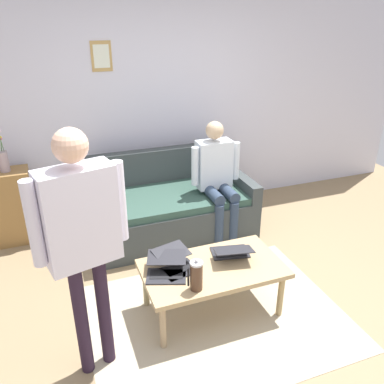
{
  "coord_description": "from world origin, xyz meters",
  "views": [
    {
      "loc": [
        1.21,
        2.3,
        2.32
      ],
      "look_at": [
        0.05,
        -0.81,
        0.8
      ],
      "focal_mm": 37.13,
      "sensor_mm": 36.0,
      "label": 1
    }
  ],
  "objects_px": {
    "laptop_center": "(177,264)",
    "person_standing": "(81,229)",
    "coffee_table": "(213,271)",
    "french_press": "(196,276)",
    "couch": "(172,207)",
    "laptop_right": "(166,269)",
    "flower_vase": "(3,158)",
    "side_shelf": "(13,207)",
    "laptop_left": "(231,252)",
    "person_seated": "(217,174)"
  },
  "relations": [
    {
      "from": "person_standing",
      "to": "laptop_left",
      "type": "bearing_deg",
      "value": -164.5
    },
    {
      "from": "laptop_right",
      "to": "french_press",
      "type": "height_order",
      "value": "french_press"
    },
    {
      "from": "laptop_right",
      "to": "side_shelf",
      "type": "bearing_deg",
      "value": -56.27
    },
    {
      "from": "flower_vase",
      "to": "side_shelf",
      "type": "bearing_deg",
      "value": 145.48
    },
    {
      "from": "coffee_table",
      "to": "person_standing",
      "type": "xyz_separation_m",
      "value": [
        0.98,
        0.24,
        0.73
      ]
    },
    {
      "from": "laptop_left",
      "to": "french_press",
      "type": "xyz_separation_m",
      "value": [
        0.43,
        0.3,
        0.08
      ]
    },
    {
      "from": "laptop_center",
      "to": "person_standing",
      "type": "relative_size",
      "value": 0.22
    },
    {
      "from": "couch",
      "to": "person_standing",
      "type": "bearing_deg",
      "value": 56.37
    },
    {
      "from": "side_shelf",
      "to": "couch",
      "type": "bearing_deg",
      "value": 166.19
    },
    {
      "from": "laptop_left",
      "to": "person_seated",
      "type": "relative_size",
      "value": 0.29
    },
    {
      "from": "coffee_table",
      "to": "side_shelf",
      "type": "xyz_separation_m",
      "value": [
        1.55,
        -1.8,
        0.01
      ]
    },
    {
      "from": "laptop_center",
      "to": "person_standing",
      "type": "xyz_separation_m",
      "value": [
        0.7,
        0.32,
        0.64
      ]
    },
    {
      "from": "coffee_table",
      "to": "laptop_left",
      "type": "xyz_separation_m",
      "value": [
        -0.21,
        -0.09,
        0.09
      ]
    },
    {
      "from": "coffee_table",
      "to": "french_press",
      "type": "height_order",
      "value": "french_press"
    },
    {
      "from": "laptop_center",
      "to": "flower_vase",
      "type": "distance_m",
      "value": 2.19
    },
    {
      "from": "side_shelf",
      "to": "laptop_right",
      "type": "bearing_deg",
      "value": 123.73
    },
    {
      "from": "laptop_center",
      "to": "flower_vase",
      "type": "height_order",
      "value": "flower_vase"
    },
    {
      "from": "person_standing",
      "to": "side_shelf",
      "type": "bearing_deg",
      "value": -74.39
    },
    {
      "from": "coffee_table",
      "to": "flower_vase",
      "type": "distance_m",
      "value": 2.44
    },
    {
      "from": "couch",
      "to": "coffee_table",
      "type": "xyz_separation_m",
      "value": [
        0.1,
        1.39,
        0.09
      ]
    },
    {
      "from": "coffee_table",
      "to": "person_seated",
      "type": "bearing_deg",
      "value": -114.84
    },
    {
      "from": "laptop_left",
      "to": "flower_vase",
      "type": "distance_m",
      "value": 2.5
    },
    {
      "from": "laptop_right",
      "to": "flower_vase",
      "type": "bearing_deg",
      "value": -56.26
    },
    {
      "from": "laptop_left",
      "to": "flower_vase",
      "type": "height_order",
      "value": "flower_vase"
    },
    {
      "from": "side_shelf",
      "to": "person_standing",
      "type": "xyz_separation_m",
      "value": [
        -0.57,
        2.04,
        0.71
      ]
    },
    {
      "from": "flower_vase",
      "to": "couch",
      "type": "bearing_deg",
      "value": 166.18
    },
    {
      "from": "coffee_table",
      "to": "laptop_right",
      "type": "height_order",
      "value": "laptop_right"
    },
    {
      "from": "laptop_center",
      "to": "person_seated",
      "type": "bearing_deg",
      "value": -127.11
    },
    {
      "from": "person_standing",
      "to": "person_seated",
      "type": "relative_size",
      "value": 1.36
    },
    {
      "from": "laptop_right",
      "to": "person_standing",
      "type": "distance_m",
      "value": 0.92
    },
    {
      "from": "coffee_table",
      "to": "laptop_center",
      "type": "bearing_deg",
      "value": -16.58
    },
    {
      "from": "laptop_right",
      "to": "french_press",
      "type": "bearing_deg",
      "value": 121.21
    },
    {
      "from": "french_press",
      "to": "person_standing",
      "type": "bearing_deg",
      "value": 2.04
    },
    {
      "from": "coffee_table",
      "to": "laptop_right",
      "type": "distance_m",
      "value": 0.39
    },
    {
      "from": "french_press",
      "to": "person_seated",
      "type": "relative_size",
      "value": 0.2
    },
    {
      "from": "coffee_table",
      "to": "french_press",
      "type": "distance_m",
      "value": 0.35
    },
    {
      "from": "flower_vase",
      "to": "laptop_center",
      "type": "bearing_deg",
      "value": 126.61
    },
    {
      "from": "person_standing",
      "to": "person_seated",
      "type": "xyz_separation_m",
      "value": [
        -1.52,
        -1.41,
        -0.39
      ]
    },
    {
      "from": "laptop_left",
      "to": "side_shelf",
      "type": "relative_size",
      "value": 0.46
    },
    {
      "from": "laptop_center",
      "to": "person_standing",
      "type": "bearing_deg",
      "value": 24.7
    },
    {
      "from": "laptop_left",
      "to": "french_press",
      "type": "relative_size",
      "value": 1.42
    },
    {
      "from": "side_shelf",
      "to": "laptop_left",
      "type": "bearing_deg",
      "value": 135.82
    },
    {
      "from": "person_standing",
      "to": "person_seated",
      "type": "height_order",
      "value": "person_standing"
    },
    {
      "from": "laptop_right",
      "to": "side_shelf",
      "type": "xyz_separation_m",
      "value": [
        1.18,
        -1.76,
        -0.07
      ]
    },
    {
      "from": "side_shelf",
      "to": "person_seated",
      "type": "distance_m",
      "value": 2.21
    },
    {
      "from": "coffee_table",
      "to": "couch",
      "type": "bearing_deg",
      "value": -94.2
    },
    {
      "from": "coffee_table",
      "to": "laptop_left",
      "type": "height_order",
      "value": "laptop_left"
    },
    {
      "from": "coffee_table",
      "to": "french_press",
      "type": "relative_size",
      "value": 4.34
    },
    {
      "from": "coffee_table",
      "to": "french_press",
      "type": "bearing_deg",
      "value": 43.51
    },
    {
      "from": "couch",
      "to": "person_seated",
      "type": "height_order",
      "value": "person_seated"
    }
  ]
}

